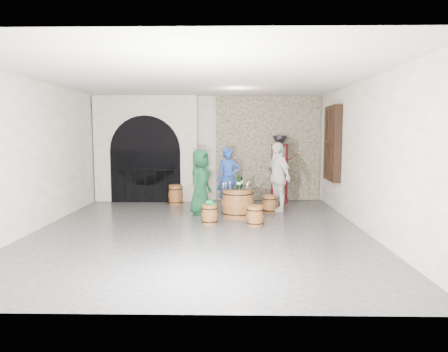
{
  "coord_description": "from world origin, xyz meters",
  "views": [
    {
      "loc": [
        0.67,
        -8.37,
        2.07
      ],
      "look_at": [
        0.5,
        1.14,
        1.05
      ],
      "focal_mm": 32.0,
      "sensor_mm": 36.0,
      "label": 1
    }
  ],
  "objects_px": {
    "person_green": "(200,182)",
    "wine_bottle_center": "(239,182)",
    "barrel_stool_near_left": "(209,214)",
    "person_white": "(277,177)",
    "side_barrel": "(176,195)",
    "barrel_stool_near_right": "(255,216)",
    "corking_press": "(280,164)",
    "wine_bottle_left": "(238,182)",
    "barrel_stool_far": "(229,201)",
    "barrel_table": "(238,202)",
    "barrel_stool_left": "(200,205)",
    "person_blue": "(228,179)",
    "wine_bottle_right": "(241,181)",
    "barrel_stool_right": "(269,204)"
  },
  "relations": [
    {
      "from": "barrel_stool_near_left",
      "to": "person_blue",
      "type": "bearing_deg",
      "value": 76.78
    },
    {
      "from": "person_blue",
      "to": "corking_press",
      "type": "distance_m",
      "value": 1.92
    },
    {
      "from": "barrel_stool_far",
      "to": "wine_bottle_center",
      "type": "height_order",
      "value": "wine_bottle_center"
    },
    {
      "from": "barrel_stool_left",
      "to": "wine_bottle_right",
      "type": "relative_size",
      "value": 1.4
    },
    {
      "from": "wine_bottle_center",
      "to": "side_barrel",
      "type": "height_order",
      "value": "wine_bottle_center"
    },
    {
      "from": "barrel_stool_near_left",
      "to": "wine_bottle_left",
      "type": "bearing_deg",
      "value": 47.31
    },
    {
      "from": "barrel_stool_near_right",
      "to": "wine_bottle_left",
      "type": "height_order",
      "value": "wine_bottle_left"
    },
    {
      "from": "barrel_stool_left",
      "to": "wine_bottle_center",
      "type": "bearing_deg",
      "value": -24.24
    },
    {
      "from": "barrel_stool_near_left",
      "to": "person_green",
      "type": "xyz_separation_m",
      "value": [
        -0.29,
        1.11,
        0.61
      ]
    },
    {
      "from": "wine_bottle_right",
      "to": "wine_bottle_center",
      "type": "bearing_deg",
      "value": -101.26
    },
    {
      "from": "wine_bottle_left",
      "to": "wine_bottle_center",
      "type": "height_order",
      "value": "same"
    },
    {
      "from": "wine_bottle_left",
      "to": "side_barrel",
      "type": "height_order",
      "value": "wine_bottle_left"
    },
    {
      "from": "wine_bottle_left",
      "to": "wine_bottle_center",
      "type": "distance_m",
      "value": 0.07
    },
    {
      "from": "barrel_stool_right",
      "to": "barrel_stool_near_left",
      "type": "distance_m",
      "value": 2.02
    },
    {
      "from": "barrel_stool_left",
      "to": "person_white",
      "type": "height_order",
      "value": "person_white"
    },
    {
      "from": "barrel_stool_left",
      "to": "barrel_table",
      "type": "bearing_deg",
      "value": -18.88
    },
    {
      "from": "barrel_stool_near_right",
      "to": "side_barrel",
      "type": "relative_size",
      "value": 0.79
    },
    {
      "from": "wine_bottle_left",
      "to": "corking_press",
      "type": "xyz_separation_m",
      "value": [
        1.28,
        2.2,
        0.28
      ]
    },
    {
      "from": "barrel_table",
      "to": "barrel_stool_left",
      "type": "distance_m",
      "value": 1.03
    },
    {
      "from": "barrel_stool_right",
      "to": "person_green",
      "type": "distance_m",
      "value": 1.91
    },
    {
      "from": "barrel_stool_near_right",
      "to": "person_white",
      "type": "height_order",
      "value": "person_white"
    },
    {
      "from": "barrel_stool_left",
      "to": "person_white",
      "type": "bearing_deg",
      "value": 10.79
    },
    {
      "from": "barrel_stool_right",
      "to": "side_barrel",
      "type": "height_order",
      "value": "side_barrel"
    },
    {
      "from": "barrel_stool_near_left",
      "to": "side_barrel",
      "type": "height_order",
      "value": "side_barrel"
    },
    {
      "from": "barrel_stool_near_left",
      "to": "wine_bottle_right",
      "type": "relative_size",
      "value": 1.4
    },
    {
      "from": "barrel_stool_far",
      "to": "wine_bottle_left",
      "type": "height_order",
      "value": "wine_bottle_left"
    },
    {
      "from": "barrel_stool_near_left",
      "to": "person_white",
      "type": "height_order",
      "value": "person_white"
    },
    {
      "from": "barrel_stool_left",
      "to": "barrel_stool_far",
      "type": "height_order",
      "value": "same"
    },
    {
      "from": "person_white",
      "to": "barrel_stool_right",
      "type": "bearing_deg",
      "value": -81.21
    },
    {
      "from": "side_barrel",
      "to": "barrel_table",
      "type": "bearing_deg",
      "value": -43.44
    },
    {
      "from": "person_green",
      "to": "side_barrel",
      "type": "bearing_deg",
      "value": 52.02
    },
    {
      "from": "person_green",
      "to": "wine_bottle_center",
      "type": "relative_size",
      "value": 5.13
    },
    {
      "from": "barrel_stool_near_left",
      "to": "corking_press",
      "type": "distance_m",
      "value": 3.64
    },
    {
      "from": "barrel_stool_far",
      "to": "wine_bottle_right",
      "type": "bearing_deg",
      "value": -69.41
    },
    {
      "from": "person_white",
      "to": "side_barrel",
      "type": "height_order",
      "value": "person_white"
    },
    {
      "from": "barrel_stool_far",
      "to": "corking_press",
      "type": "bearing_deg",
      "value": 37.08
    },
    {
      "from": "barrel_stool_left",
      "to": "person_green",
      "type": "xyz_separation_m",
      "value": [
        0.02,
        -0.01,
        0.61
      ]
    },
    {
      "from": "barrel_table",
      "to": "barrel_stool_left",
      "type": "relative_size",
      "value": 2.15
    },
    {
      "from": "person_blue",
      "to": "wine_bottle_center",
      "type": "distance_m",
      "value": 1.17
    },
    {
      "from": "barrel_stool_near_right",
      "to": "corking_press",
      "type": "distance_m",
      "value": 3.36
    },
    {
      "from": "person_blue",
      "to": "wine_bottle_left",
      "type": "distance_m",
      "value": 1.1
    },
    {
      "from": "side_barrel",
      "to": "corking_press",
      "type": "distance_m",
      "value": 3.22
    },
    {
      "from": "barrel_table",
      "to": "wine_bottle_right",
      "type": "xyz_separation_m",
      "value": [
        0.09,
        0.14,
        0.51
      ]
    },
    {
      "from": "person_white",
      "to": "wine_bottle_left",
      "type": "relative_size",
      "value": 5.66
    },
    {
      "from": "corking_press",
      "to": "wine_bottle_center",
      "type": "bearing_deg",
      "value": -109.37
    },
    {
      "from": "barrel_stool_near_right",
      "to": "person_green",
      "type": "distance_m",
      "value": 1.94
    },
    {
      "from": "barrel_table",
      "to": "wine_bottle_right",
      "type": "bearing_deg",
      "value": 56.76
    },
    {
      "from": "wine_bottle_left",
      "to": "side_barrel",
      "type": "bearing_deg",
      "value": 135.8
    },
    {
      "from": "barrel_stool_far",
      "to": "barrel_stool_near_left",
      "type": "height_order",
      "value": "same"
    },
    {
      "from": "barrel_stool_far",
      "to": "barrel_stool_right",
      "type": "distance_m",
      "value": 1.16
    }
  ]
}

